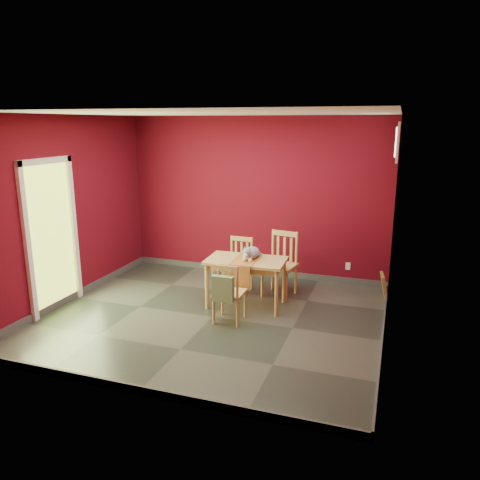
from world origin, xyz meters
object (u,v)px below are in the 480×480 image
(chair_far_right, at_px, (281,263))
(chair_near, at_px, (228,292))
(dining_table, at_px, (246,265))
(tote_bag, at_px, (223,289))
(picture_frame, at_px, (384,285))
(chair_far_left, at_px, (239,264))
(cat, at_px, (251,251))

(chair_far_right, height_order, chair_near, chair_far_right)
(dining_table, bearing_deg, chair_far_right, 59.02)
(tote_bag, bearing_deg, picture_frame, 43.78)
(dining_table, relative_size, chair_far_left, 1.35)
(chair_far_left, relative_size, tote_bag, 2.11)
(chair_far_left, relative_size, chair_near, 1.03)
(chair_far_left, bearing_deg, tote_bag, -79.22)
(chair_near, bearing_deg, tote_bag, -89.65)
(chair_near, xyz_separation_m, tote_bag, (0.00, -0.21, 0.12))
(dining_table, xyz_separation_m, chair_far_right, (0.36, 0.60, -0.11))
(dining_table, bearing_deg, chair_far_left, 118.52)
(chair_far_right, xyz_separation_m, cat, (-0.31, -0.53, 0.31))
(dining_table, distance_m, chair_far_left, 0.66)
(chair_far_left, distance_m, tote_bag, 1.42)
(dining_table, xyz_separation_m, chair_near, (-0.04, -0.63, -0.19))
(chair_far_right, bearing_deg, tote_bag, -105.54)
(cat, bearing_deg, chair_far_left, 113.42)
(dining_table, xyz_separation_m, chair_far_left, (-0.30, 0.56, -0.18))
(dining_table, height_order, chair_near, chair_near)
(dining_table, xyz_separation_m, tote_bag, (-0.04, -0.83, -0.07))
(chair_far_right, relative_size, tote_bag, 2.44)
(chair_far_left, height_order, cat, cat)
(chair_far_left, height_order, picture_frame, chair_far_left)
(chair_far_left, xyz_separation_m, chair_far_right, (0.66, 0.04, 0.07))
(picture_frame, bearing_deg, chair_far_left, -168.34)
(chair_far_right, bearing_deg, cat, -120.07)
(chair_far_right, distance_m, tote_bag, 1.49)
(chair_far_left, bearing_deg, chair_near, -77.45)
(picture_frame, bearing_deg, tote_bag, -136.22)
(tote_bag, bearing_deg, cat, 84.21)
(dining_table, height_order, tote_bag, tote_bag)
(chair_far_left, distance_m, chair_far_right, 0.67)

